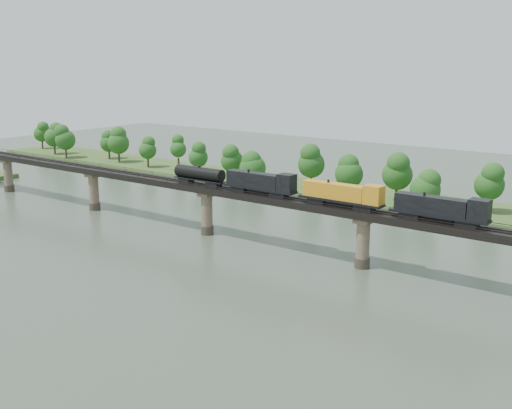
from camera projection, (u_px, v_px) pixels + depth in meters
The scene contains 6 objects.
ground at pixel (106, 267), 124.88m from camera, with size 400.00×400.00×0.00m, color #374536.
far_bank at pixel (329, 192), 190.79m from camera, with size 300.00×24.00×1.60m, color #355220.
bridge at pixel (207, 211), 146.98m from camera, with size 236.00×30.00×11.50m.
bridge_superstructure at pixel (206, 184), 145.55m from camera, with size 220.00×4.90×0.75m.
far_treeline at pixel (298, 164), 190.32m from camera, with size 289.06×17.54×13.60m.
freight_train at pixel (312, 190), 128.44m from camera, with size 72.70×2.83×5.00m.
Camera 1 is at (95.10, -77.21, 40.02)m, focal length 45.00 mm.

